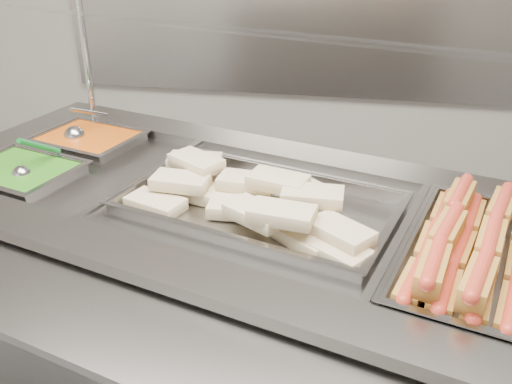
% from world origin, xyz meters
% --- Properties ---
extents(steam_counter, '(2.15, 1.41, 0.95)m').
position_xyz_m(steam_counter, '(0.02, 0.35, 0.47)').
color(steam_counter, slate).
rests_on(steam_counter, ground).
extents(tray_rail, '(1.89, 0.89, 0.05)m').
position_xyz_m(tray_rail, '(-0.14, -0.17, 0.90)').
color(tray_rail, gray).
rests_on(tray_rail, steam_counter).
extents(sneeze_guard, '(1.76, 0.79, 0.46)m').
position_xyz_m(sneeze_guard, '(0.08, 0.57, 1.33)').
color(sneeze_guard, silver).
rests_on(sneeze_guard, steam_counter).
extents(pan_hotdogs, '(0.51, 0.66, 0.11)m').
position_xyz_m(pan_hotdogs, '(0.65, 0.16, 0.90)').
color(pan_hotdogs, gray).
rests_on(pan_hotdogs, steam_counter).
extents(pan_wraps, '(0.81, 0.61, 0.07)m').
position_xyz_m(pan_wraps, '(0.08, 0.33, 0.92)').
color(pan_wraps, gray).
rests_on(pan_wraps, steam_counter).
extents(pan_beans, '(0.38, 0.33, 0.11)m').
position_xyz_m(pan_beans, '(-0.59, 0.69, 0.90)').
color(pan_beans, gray).
rests_on(pan_beans, steam_counter).
extents(pan_peas, '(0.38, 0.33, 0.11)m').
position_xyz_m(pan_peas, '(-0.68, 0.40, 0.90)').
color(pan_peas, gray).
rests_on(pan_peas, steam_counter).
extents(hotdogs_in_buns, '(0.40, 0.61, 0.12)m').
position_xyz_m(hotdogs_in_buns, '(0.62, 0.16, 0.95)').
color(hotdogs_in_buns, '#A56522').
rests_on(hotdogs_in_buns, pan_hotdogs).
extents(tortilla_wraps, '(0.69, 0.51, 0.10)m').
position_xyz_m(tortilla_wraps, '(0.05, 0.31, 0.96)').
color(tortilla_wraps, tan).
rests_on(tortilla_wraps, pan_wraps).
extents(ladle, '(0.09, 0.21, 0.14)m').
position_xyz_m(ladle, '(-0.64, 0.69, 0.95)').
color(ladle, '#AFAEB3').
rests_on(ladle, pan_beans).
extents(serving_spoon, '(0.08, 0.19, 0.14)m').
position_xyz_m(serving_spoon, '(-0.65, 0.38, 0.96)').
color(serving_spoon, '#AFAEB3').
rests_on(serving_spoon, pan_peas).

